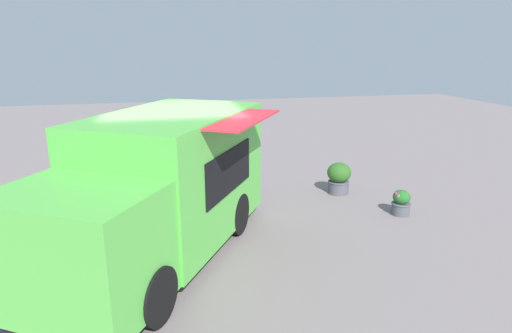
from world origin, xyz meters
The scene contains 5 objects.
ground_plane centered at (0.00, 0.00, 0.00)m, with size 40.00×40.00×0.00m, color gray.
food_truck centered at (-1.17, 0.36, 1.15)m, with size 5.52×4.61×2.43m.
person_customer centered at (3.60, -0.44, 0.37)m, with size 0.77×0.51×0.92m.
planter_flowering_near centered at (1.20, -4.00, 0.41)m, with size 0.58×0.58×0.78m.
planter_flowering_far centered at (-0.42, -4.76, 0.28)m, with size 0.41×0.41×0.56m.
Camera 1 is at (-8.43, 0.31, 3.63)m, focal length 30.79 mm.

